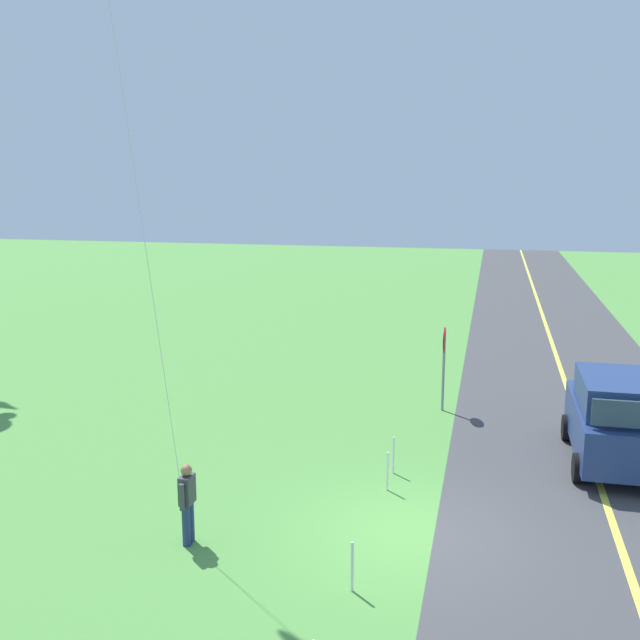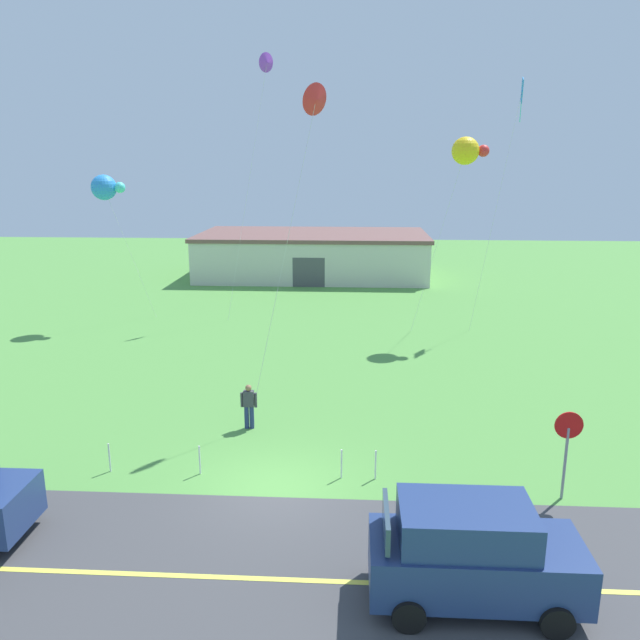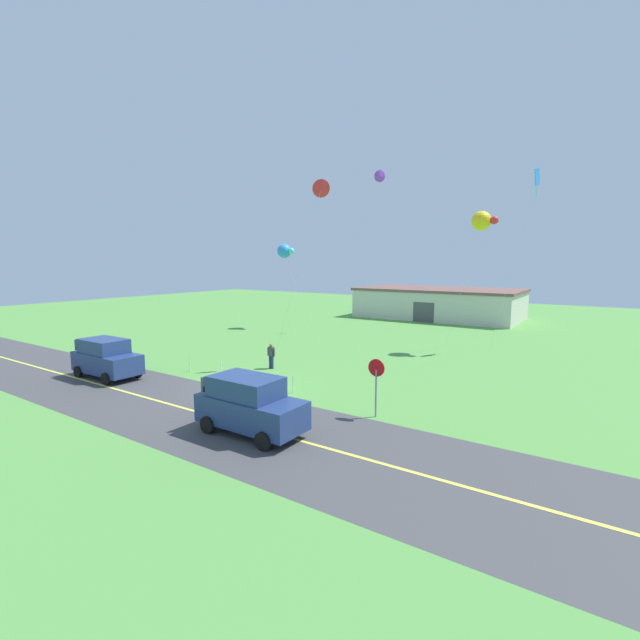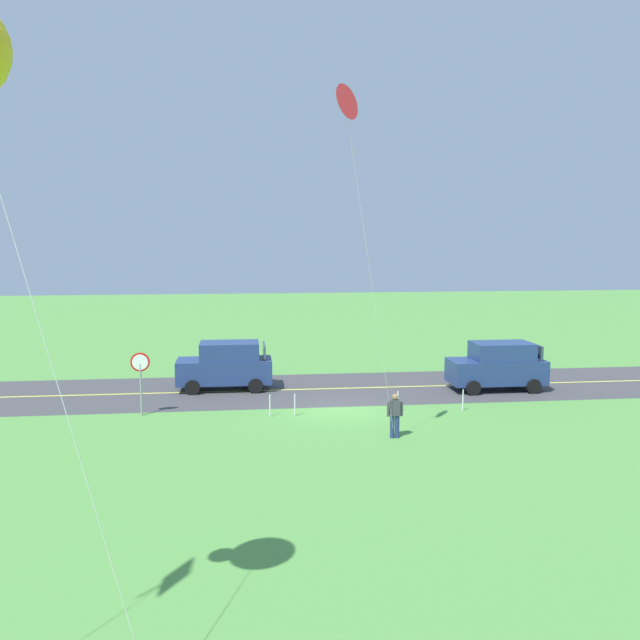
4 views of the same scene
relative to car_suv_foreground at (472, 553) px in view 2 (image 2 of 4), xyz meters
The scene contains 16 objects.
ground_plane 6.59m from the car_suv_foreground, 136.53° to the left, with size 120.00×120.00×0.10m, color #549342.
asphalt_road 4.86m from the car_suv_foreground, behind, with size 120.00×7.00×0.00m, color #424244.
road_centre_stripe 4.86m from the car_suv_foreground, behind, with size 120.00×0.16×0.00m, color #E5E04C.
car_suv_foreground is the anchor object (origin of this frame).
stop_sign 5.49m from the car_suv_foreground, 53.06° to the left, with size 0.76×0.08×2.56m.
person_adult_near 10.50m from the car_suv_foreground, 125.68° to the left, with size 0.58×0.22×1.60m.
kite_red_low 15.22m from the car_suv_foreground, 109.87° to the left, with size 2.73×2.91×11.65m.
kite_blue_mid 28.96m from the car_suv_foreground, 125.57° to the left, with size 2.74×2.02×8.39m.
kite_yellow_high 23.30m from the car_suv_foreground, 81.94° to the left, with size 3.59×1.40×10.30m.
kite_green_far 30.64m from the car_suv_foreground, 106.32° to the left, with size 2.69×3.25×15.16m.
kite_pink_drift 27.06m from the car_suv_foreground, 75.62° to the left, with size 2.43×2.21×13.43m.
warehouse_distant 39.60m from the car_suv_foreground, 98.68° to the left, with size 18.36×10.20×3.50m.
fence_post_0 11.07m from the car_suv_foreground, 152.16° to the left, with size 0.05×0.05×0.90m, color silver.
fence_post_1 8.75m from the car_suv_foreground, 143.74° to the left, with size 0.05×0.05×0.90m, color silver.
fence_post_2 5.92m from the car_suv_foreground, 118.72° to the left, with size 0.05×0.05×0.90m, color silver.
fence_post_3 5.52m from the car_suv_foreground, 109.56° to the left, with size 0.05×0.05×0.90m, color silver.
Camera 2 is at (2.20, -15.93, 8.99)m, focal length 34.94 mm.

